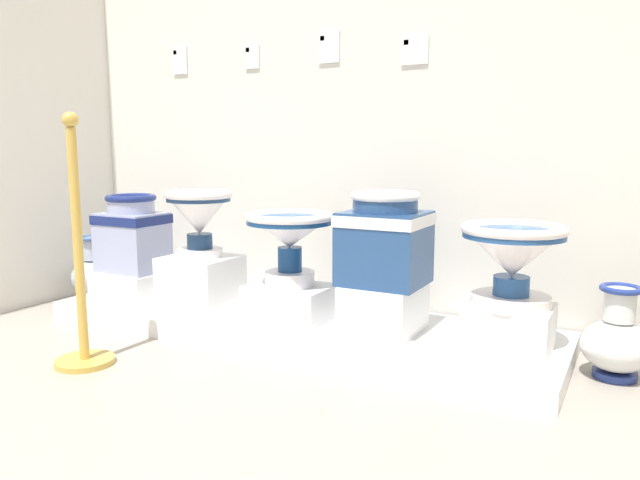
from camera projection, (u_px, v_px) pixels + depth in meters
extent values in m
cube|color=silver|center=(334.00, 11.00, 3.08)|extent=(3.43, 0.06, 3.20)
cube|color=white|center=(293.00, 325.00, 2.94)|extent=(2.53, 0.76, 0.09)
cube|color=white|center=(135.00, 282.00, 3.38)|extent=(0.37, 0.34, 0.13)
cube|color=#9DA5CC|center=(133.00, 242.00, 3.35)|extent=(0.34, 0.28, 0.33)
cube|color=navy|center=(132.00, 219.00, 3.33)|extent=(0.35, 0.28, 0.05)
cylinder|color=#9DA5CC|center=(131.00, 205.00, 3.32)|extent=(0.25, 0.25, 0.08)
torus|color=navy|center=(131.00, 198.00, 3.31)|extent=(0.28, 0.28, 0.04)
cube|color=white|center=(201.00, 281.00, 3.10)|extent=(0.35, 0.32, 0.26)
cylinder|color=white|center=(200.00, 253.00, 3.08)|extent=(0.23, 0.23, 0.04)
cylinder|color=navy|center=(200.00, 241.00, 3.07)|extent=(0.13, 0.13, 0.08)
cone|color=white|center=(199.00, 214.00, 3.05)|extent=(0.33, 0.33, 0.20)
cylinder|color=navy|center=(199.00, 198.00, 3.04)|extent=(0.32, 0.32, 0.03)
torus|color=white|center=(198.00, 194.00, 3.03)|extent=(0.34, 0.34, 0.04)
cylinder|color=navy|center=(198.00, 195.00, 3.03)|extent=(0.23, 0.23, 0.01)
cube|color=white|center=(290.00, 301.00, 2.89)|extent=(0.39, 0.29, 0.16)
cylinder|color=white|center=(290.00, 278.00, 2.88)|extent=(0.24, 0.24, 0.07)
cylinder|color=navy|center=(290.00, 259.00, 2.86)|extent=(0.12, 0.12, 0.12)
cone|color=white|center=(290.00, 232.00, 2.84)|extent=(0.42, 0.42, 0.15)
cylinder|color=navy|center=(290.00, 221.00, 2.84)|extent=(0.41, 0.41, 0.03)
torus|color=white|center=(290.00, 216.00, 2.83)|extent=(0.42, 0.42, 0.04)
cylinder|color=navy|center=(290.00, 218.00, 2.83)|extent=(0.29, 0.29, 0.01)
cube|color=white|center=(384.00, 307.00, 2.68)|extent=(0.31, 0.35, 0.22)
cube|color=navy|center=(384.00, 248.00, 2.64)|extent=(0.35, 0.32, 0.32)
cube|color=white|center=(385.00, 220.00, 2.62)|extent=(0.36, 0.33, 0.05)
cylinder|color=navy|center=(385.00, 204.00, 2.61)|extent=(0.28, 0.28, 0.07)
torus|color=white|center=(385.00, 196.00, 2.60)|extent=(0.31, 0.31, 0.04)
cube|color=white|center=(509.00, 327.00, 2.44)|extent=(0.33, 0.30, 0.18)
cylinder|color=white|center=(510.00, 300.00, 2.43)|extent=(0.32, 0.32, 0.04)
cylinder|color=#244D8A|center=(511.00, 286.00, 2.42)|extent=(0.14, 0.14, 0.08)
cone|color=white|center=(513.00, 253.00, 2.40)|extent=(0.41, 0.41, 0.19)
cylinder|color=#244D8A|center=(514.00, 234.00, 2.38)|extent=(0.40, 0.40, 0.03)
torus|color=white|center=(514.00, 229.00, 2.38)|extent=(0.41, 0.41, 0.04)
cylinder|color=#244D8A|center=(514.00, 230.00, 2.38)|extent=(0.28, 0.28, 0.01)
cube|color=white|center=(180.00, 61.00, 3.55)|extent=(0.10, 0.01, 0.16)
cube|color=slate|center=(175.00, 53.00, 3.56)|extent=(0.02, 0.01, 0.02)
cube|color=white|center=(252.00, 57.00, 3.31)|extent=(0.09, 0.01, 0.13)
cube|color=#5B9E4C|center=(248.00, 50.00, 3.32)|extent=(0.02, 0.01, 0.02)
cube|color=white|center=(329.00, 47.00, 3.08)|extent=(0.12, 0.01, 0.16)
cube|color=#5B9E4C|center=(322.00, 38.00, 3.09)|extent=(0.02, 0.01, 0.02)
cube|color=white|center=(415.00, 50.00, 2.87)|extent=(0.14, 0.01, 0.13)
cube|color=slate|center=(406.00, 42.00, 2.89)|extent=(0.02, 0.01, 0.02)
cylinder|color=#416095|center=(97.00, 297.00, 3.63)|extent=(0.12, 0.12, 0.03)
ellipsoid|color=#AAB6CC|center=(95.00, 277.00, 3.61)|extent=(0.28, 0.28, 0.22)
cylinder|color=#AAB6CC|center=(94.00, 249.00, 3.58)|extent=(0.13, 0.13, 0.13)
torus|color=#416095|center=(93.00, 238.00, 3.57)|extent=(0.17, 0.17, 0.02)
cylinder|color=navy|center=(615.00, 374.00, 2.39)|extent=(0.17, 0.17, 0.03)
ellipsoid|color=white|center=(617.00, 346.00, 2.37)|extent=(0.27, 0.27, 0.20)
cylinder|color=white|center=(620.00, 305.00, 2.34)|extent=(0.12, 0.12, 0.13)
torus|color=navy|center=(621.00, 289.00, 2.33)|extent=(0.16, 0.16, 0.02)
cylinder|color=gold|center=(85.00, 361.00, 2.54)|extent=(0.24, 0.24, 0.02)
cylinder|color=gold|center=(78.00, 246.00, 2.46)|extent=(0.04, 0.04, 0.96)
sphere|color=gold|center=(70.00, 120.00, 2.39)|extent=(0.06, 0.06, 0.06)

